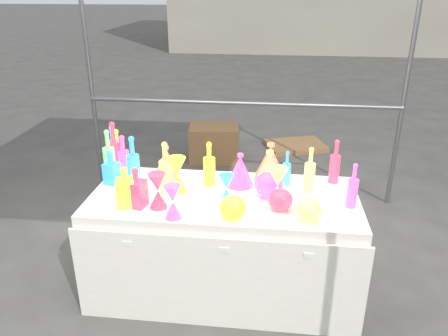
# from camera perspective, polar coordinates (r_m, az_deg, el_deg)

# --- Properties ---
(ground) EXTENTS (80.00, 80.00, 0.00)m
(ground) POSITION_cam_1_polar(r_m,az_deg,el_deg) (3.36, 0.00, -15.07)
(ground) COLOR #5C5A55
(ground) RESTS_ON ground
(display_table) EXTENTS (1.84, 0.83, 0.75)m
(display_table) POSITION_cam_1_polar(r_m,az_deg,el_deg) (3.13, -0.02, -9.80)
(display_table) COLOR white
(display_table) RESTS_ON ground
(cardboard_box_closed) EXTENTS (0.64, 0.49, 0.44)m
(cardboard_box_closed) POSITION_cam_1_polar(r_m,az_deg,el_deg) (5.45, -1.27, 3.29)
(cardboard_box_closed) COLOR #966C43
(cardboard_box_closed) RESTS_ON ground
(cardboard_box_flat) EXTENTS (0.88, 0.74, 0.06)m
(cardboard_box_flat) POSITION_cam_1_polar(r_m,az_deg,el_deg) (5.97, 9.35, 2.89)
(cardboard_box_flat) COLOR #966C43
(cardboard_box_flat) RESTS_ON ground
(bottle_0) EXTENTS (0.11, 0.11, 0.32)m
(bottle_0) POSITION_cam_1_polar(r_m,az_deg,el_deg) (3.39, -13.74, 2.36)
(bottle_0) COLOR #D25113
(bottle_0) RESTS_ON display_table
(bottle_1) EXTENTS (0.10, 0.10, 0.37)m
(bottle_1) POSITION_cam_1_polar(r_m,az_deg,el_deg) (3.31, -14.21, 2.32)
(bottle_1) COLOR #198C3C
(bottle_1) RESTS_ON display_table
(bottle_2) EXTENTS (0.12, 0.12, 0.41)m
(bottle_2) POSITION_cam_1_polar(r_m,az_deg,el_deg) (3.28, -14.12, 2.44)
(bottle_2) COLOR #D54816
(bottle_2) RESTS_ON display_table
(bottle_3) EXTENTS (0.11, 0.11, 0.32)m
(bottle_3) POSITION_cam_1_polar(r_m,az_deg,el_deg) (3.25, -12.98, 1.50)
(bottle_3) COLOR #1E66B2
(bottle_3) RESTS_ON display_table
(bottle_4) EXTENTS (0.11, 0.11, 0.37)m
(bottle_4) POSITION_cam_1_polar(r_m,az_deg,el_deg) (2.93, -7.63, -0.02)
(bottle_4) COLOR #158869
(bottle_4) RESTS_ON display_table
(bottle_5) EXTENTS (0.11, 0.11, 0.37)m
(bottle_5) POSITION_cam_1_polar(r_m,az_deg,el_deg) (3.23, -14.80, 1.70)
(bottle_5) COLOR #A821A3
(bottle_5) RESTS_ON display_table
(bottle_6) EXTENTS (0.11, 0.11, 0.32)m
(bottle_6) POSITION_cam_1_polar(r_m,az_deg,el_deg) (3.04, -1.95, 0.59)
(bottle_6) COLOR #D25113
(bottle_6) RESTS_ON display_table
(bottle_7) EXTENTS (0.10, 0.10, 0.38)m
(bottle_7) POSITION_cam_1_polar(r_m,az_deg,el_deg) (3.06, -11.78, 0.77)
(bottle_7) COLOR #198C3C
(bottle_7) RESTS_ON display_table
(decanter_0) EXTENTS (0.14, 0.14, 0.27)m
(decanter_0) POSITION_cam_1_polar(r_m,az_deg,el_deg) (2.82, -12.77, -2.38)
(decanter_0) COLOR #D25113
(decanter_0) RESTS_ON display_table
(decanter_1) EXTENTS (0.13, 0.13, 0.27)m
(decanter_1) POSITION_cam_1_polar(r_m,az_deg,el_deg) (2.81, -11.40, -2.50)
(decanter_1) COLOR #D54816
(decanter_1) RESTS_ON display_table
(decanter_2) EXTENTS (0.12, 0.12, 0.24)m
(decanter_2) POSITION_cam_1_polar(r_m,az_deg,el_deg) (3.17, -14.51, 0.07)
(decanter_2) COLOR #198C3C
(decanter_2) RESTS_ON display_table
(hourglass_0) EXTENTS (0.15, 0.15, 0.23)m
(hourglass_0) POSITION_cam_1_polar(r_m,az_deg,el_deg) (2.78, -8.64, -2.97)
(hourglass_0) COLOR #D54816
(hourglass_0) RESTS_ON display_table
(hourglass_1) EXTENTS (0.11, 0.11, 0.22)m
(hourglass_1) POSITION_cam_1_polar(r_m,az_deg,el_deg) (2.65, -6.70, -4.41)
(hourglass_1) COLOR #1E66B2
(hourglass_1) RESTS_ON display_table
(hourglass_2) EXTENTS (0.13, 0.13, 0.25)m
(hourglass_2) POSITION_cam_1_polar(r_m,az_deg,el_deg) (2.82, 7.00, -2.32)
(hourglass_2) COLOR #158869
(hourglass_2) RESTS_ON display_table
(hourglass_4) EXTENTS (0.13, 0.13, 0.25)m
(hourglass_4) POSITION_cam_1_polar(r_m,az_deg,el_deg) (2.97, -6.12, -0.86)
(hourglass_4) COLOR #D25113
(hourglass_4) RESTS_ON display_table
(hourglass_5) EXTENTS (0.12, 0.12, 0.19)m
(hourglass_5) POSITION_cam_1_polar(r_m,az_deg,el_deg) (2.82, 0.30, -2.72)
(hourglass_5) COLOR #198C3C
(hourglass_5) RESTS_ON display_table
(globe_0) EXTENTS (0.18, 0.18, 0.13)m
(globe_0) POSITION_cam_1_polar(r_m,az_deg,el_deg) (2.64, 1.16, -5.34)
(globe_0) COLOR #D25113
(globe_0) RESTS_ON display_table
(globe_1) EXTENTS (0.21, 0.21, 0.13)m
(globe_1) POSITION_cam_1_polar(r_m,az_deg,el_deg) (2.67, 11.05, -5.51)
(globe_1) COLOR #158869
(globe_1) RESTS_ON display_table
(globe_2) EXTENTS (0.18, 0.18, 0.13)m
(globe_2) POSITION_cam_1_polar(r_m,az_deg,el_deg) (2.76, 7.38, -4.30)
(globe_2) COLOR #D54816
(globe_2) RESTS_ON display_table
(globe_3) EXTENTS (0.21, 0.21, 0.16)m
(globe_3) POSITION_cam_1_polar(r_m,az_deg,el_deg) (2.91, 5.87, -2.35)
(globe_3) COLOR #1E66B2
(globe_3) RESTS_ON display_table
(lampshade_0) EXTENTS (0.20, 0.20, 0.23)m
(lampshade_0) POSITION_cam_1_polar(r_m,az_deg,el_deg) (3.23, -7.51, 0.93)
(lampshade_0) COLOR yellow
(lampshade_0) RESTS_ON display_table
(lampshade_1) EXTENTS (0.32, 0.32, 0.29)m
(lampshade_1) POSITION_cam_1_polar(r_m,az_deg,el_deg) (3.12, 6.05, 0.75)
(lampshade_1) COLOR yellow
(lampshade_1) RESTS_ON display_table
(lampshade_2) EXTENTS (0.24, 0.24, 0.24)m
(lampshade_2) POSITION_cam_1_polar(r_m,az_deg,el_deg) (3.05, 2.12, -0.21)
(lampshade_2) COLOR #1E66B2
(lampshade_2) RESTS_ON display_table
(lampshade_3) EXTENTS (0.28, 0.28, 0.27)m
(lampshade_3) POSITION_cam_1_polar(r_m,az_deg,el_deg) (3.02, 5.92, -0.16)
(lampshade_3) COLOR #158869
(lampshade_3) RESTS_ON display_table
(bottle_8) EXTENTS (0.06, 0.06, 0.26)m
(bottle_8) POSITION_cam_1_polar(r_m,az_deg,el_deg) (3.07, 8.19, -0.04)
(bottle_8) COLOR #198C3C
(bottle_8) RESTS_ON display_table
(bottle_9) EXTENTS (0.09, 0.09, 0.32)m
(bottle_9) POSITION_cam_1_polar(r_m,az_deg,el_deg) (3.17, 14.31, 0.84)
(bottle_9) COLOR #D54816
(bottle_9) RESTS_ON display_table
(bottle_10) EXTENTS (0.07, 0.07, 0.30)m
(bottle_10) POSITION_cam_1_polar(r_m,az_deg,el_deg) (2.86, 16.50, -2.21)
(bottle_10) COLOR #1E66B2
(bottle_10) RESTS_ON display_table
(bottle_11) EXTENTS (0.07, 0.07, 0.32)m
(bottle_11) POSITION_cam_1_polar(r_m,az_deg,el_deg) (2.99, 11.15, -0.21)
(bottle_11) COLOR #158869
(bottle_11) RESTS_ON display_table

